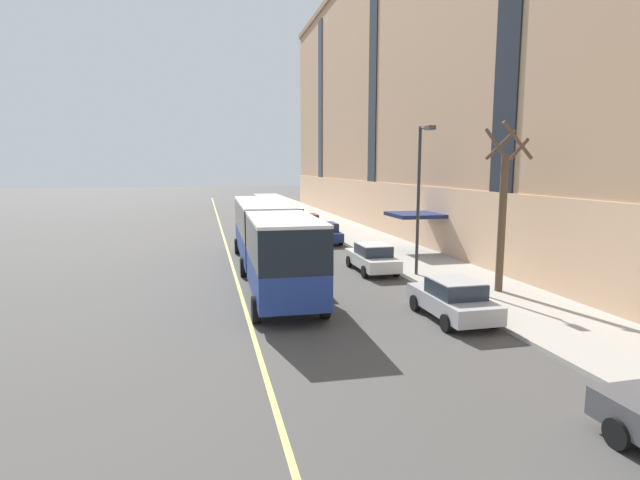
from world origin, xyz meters
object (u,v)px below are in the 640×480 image
at_px(parked_car_red_2, 308,223).
at_px(street_tree_mid_block, 503,209).
at_px(parked_car_navy_1, 325,233).
at_px(street_lamp, 420,186).
at_px(parked_car_white_4, 295,216).
at_px(parked_car_silver_5, 453,299).
at_px(parked_car_white_3, 372,258).
at_px(city_bus, 268,236).

distance_m(parked_car_red_2, street_tree_mid_block, 24.33).
bearing_deg(parked_car_navy_1, street_lamp, -81.79).
height_order(parked_car_navy_1, parked_car_white_4, same).
xyz_separation_m(parked_car_silver_5, street_lamp, (1.70, 6.93, 3.95)).
distance_m(parked_car_white_3, street_lamp, 4.80).
distance_m(city_bus, parked_car_white_3, 5.86).
relative_size(parked_car_navy_1, street_tree_mid_block, 0.61).
height_order(parked_car_navy_1, parked_car_white_3, same).
bearing_deg(parked_car_white_3, street_lamp, -48.52).
height_order(parked_car_silver_5, street_tree_mid_block, street_tree_mid_block).
bearing_deg(parked_car_navy_1, city_bus, -117.92).
xyz_separation_m(parked_car_navy_1, parked_car_red_2, (0.18, 7.09, 0.00)).
height_order(city_bus, parked_car_white_3, city_bus).
distance_m(parked_car_silver_5, street_lamp, 8.15).
bearing_deg(parked_car_navy_1, parked_car_red_2, 88.58).
relative_size(city_bus, parked_car_navy_1, 4.03).
height_order(parked_car_red_2, parked_car_silver_5, same).
xyz_separation_m(parked_car_red_2, parked_car_silver_5, (-0.03, -26.84, -0.00)).
relative_size(parked_car_white_4, street_lamp, 0.57).
height_order(city_bus, parked_car_navy_1, city_bus).
bearing_deg(city_bus, parked_car_navy_1, 62.08).
distance_m(city_bus, street_tree_mid_block, 11.57).
relative_size(city_bus, street_lamp, 2.44).
bearing_deg(street_tree_mid_block, parked_car_white_3, 123.92).
relative_size(parked_car_red_2, parked_car_silver_5, 1.13).
distance_m(city_bus, parked_car_red_2, 18.75).
bearing_deg(parked_car_navy_1, street_tree_mid_block, -76.41).
xyz_separation_m(city_bus, parked_car_red_2, (5.83, 17.77, -1.36)).
bearing_deg(street_lamp, street_tree_mid_block, -60.68).
bearing_deg(parked_car_red_2, parked_car_white_3, -90.42).
height_order(city_bus, parked_car_red_2, city_bus).
bearing_deg(parked_car_navy_1, parked_car_white_4, 89.50).
relative_size(parked_car_white_3, street_tree_mid_block, 0.64).
bearing_deg(parked_car_white_3, parked_car_navy_1, 90.23).
relative_size(parked_car_red_2, street_lamp, 0.64).
relative_size(parked_car_white_3, parked_car_white_4, 1.10).
bearing_deg(street_lamp, parked_car_white_4, 93.76).
xyz_separation_m(parked_car_red_2, street_lamp, (1.68, -19.91, 3.95)).
xyz_separation_m(parked_car_white_3, parked_car_white_4, (0.08, 24.36, -0.00)).
bearing_deg(street_tree_mid_block, city_bus, 148.04).
distance_m(city_bus, parked_car_white_4, 24.97).
relative_size(city_bus, parked_car_white_3, 3.89).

